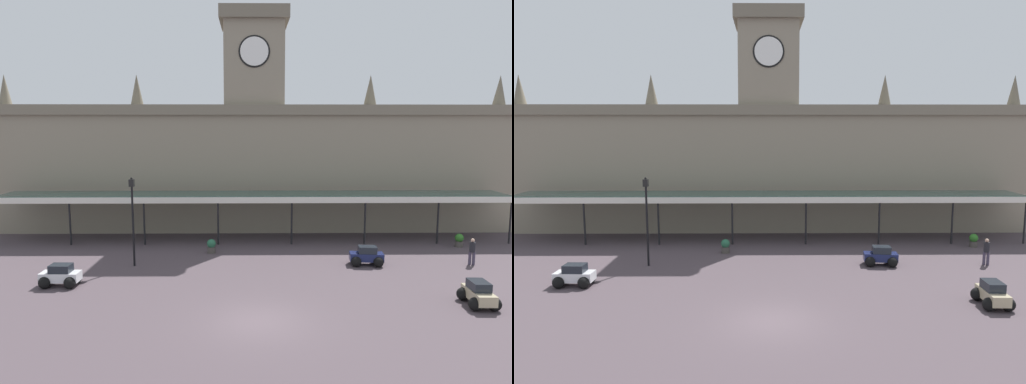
% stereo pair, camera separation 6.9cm
% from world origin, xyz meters
% --- Properties ---
extents(ground_plane, '(140.00, 140.00, 0.00)m').
position_xyz_m(ground_plane, '(0.00, 0.00, 0.00)').
color(ground_plane, '#4C3F45').
extents(station_building, '(43.44, 5.75, 17.88)m').
position_xyz_m(station_building, '(0.00, 20.14, 5.83)').
color(station_building, gray).
rests_on(station_building, ground).
extents(entrance_canopy, '(37.73, 3.26, 3.59)m').
position_xyz_m(entrance_canopy, '(0.00, 15.07, 3.44)').
color(entrance_canopy, '#38564C').
rests_on(entrance_canopy, ground).
extents(car_navy_sedan, '(2.13, 1.65, 1.19)m').
position_xyz_m(car_navy_sedan, '(6.88, 8.49, 0.50)').
color(car_navy_sedan, '#19214C').
rests_on(car_navy_sedan, ground).
extents(car_white_sedan, '(2.07, 1.55, 1.19)m').
position_xyz_m(car_white_sedan, '(-10.58, 4.83, 0.50)').
color(car_white_sedan, silver).
rests_on(car_white_sedan, ground).
extents(car_beige_sedan, '(1.57, 2.08, 1.19)m').
position_xyz_m(car_beige_sedan, '(10.58, 1.73, 0.50)').
color(car_beige_sedan, tan).
rests_on(car_beige_sedan, ground).
extents(pedestrian_crossing_forecourt, '(0.37, 0.34, 1.67)m').
position_xyz_m(pedestrian_crossing_forecourt, '(13.45, 8.44, 0.91)').
color(pedestrian_crossing_forecourt, '#3F384C').
rests_on(pedestrian_crossing_forecourt, ground).
extents(victorian_lamppost, '(0.30, 0.30, 5.52)m').
position_xyz_m(victorian_lamppost, '(-7.52, 8.51, 3.38)').
color(victorian_lamppost, black).
rests_on(victorian_lamppost, ground).
extents(planter_near_kerb, '(0.60, 0.60, 0.96)m').
position_xyz_m(planter_near_kerb, '(14.65, 12.86, 0.49)').
color(planter_near_kerb, '#47423D').
rests_on(planter_near_kerb, ground).
extents(planter_forecourt_centre, '(0.60, 0.60, 0.96)m').
position_xyz_m(planter_forecourt_centre, '(-3.00, 11.44, 0.49)').
color(planter_forecourt_centre, '#47423D').
rests_on(planter_forecourt_centre, ground).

